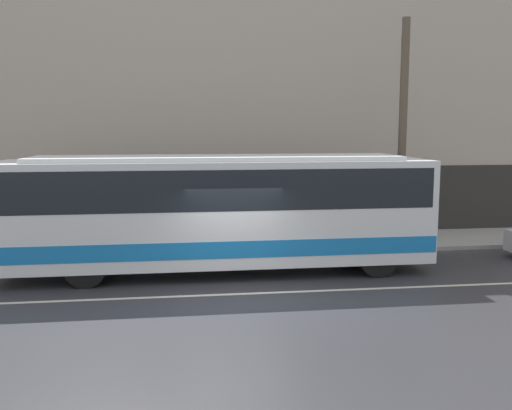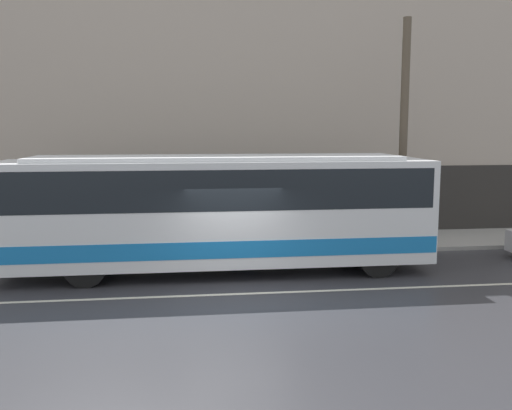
# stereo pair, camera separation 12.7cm
# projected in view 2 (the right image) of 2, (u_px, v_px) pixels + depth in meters

# --- Properties ---
(ground_plane) EXTENTS (60.00, 60.00, 0.00)m
(ground_plane) POSITION_uv_depth(u_px,v_px,m) (238.00, 294.00, 13.94)
(ground_plane) COLOR #333338
(sidewalk) EXTENTS (60.00, 3.12, 0.14)m
(sidewalk) POSITION_uv_depth(u_px,v_px,m) (222.00, 245.00, 19.40)
(sidewalk) COLOR #A09E99
(sidewalk) RESTS_ON ground_plane
(building_facade) EXTENTS (60.00, 0.35, 10.42)m
(building_facade) POSITION_uv_depth(u_px,v_px,m) (218.00, 100.00, 20.40)
(building_facade) COLOR #B7A899
(building_facade) RESTS_ON ground_plane
(lane_stripe) EXTENTS (54.00, 0.14, 0.01)m
(lane_stripe) POSITION_uv_depth(u_px,v_px,m) (238.00, 294.00, 13.94)
(lane_stripe) COLOR beige
(lane_stripe) RESTS_ON ground_plane
(transit_bus) EXTENTS (11.75, 2.49, 3.28)m
(transit_bus) POSITION_uv_depth(u_px,v_px,m) (219.00, 207.00, 15.81)
(transit_bus) COLOR white
(transit_bus) RESTS_ON ground_plane
(utility_pole_near) EXTENTS (0.27, 0.27, 7.37)m
(utility_pole_near) POSITION_uv_depth(u_px,v_px,m) (403.00, 134.00, 18.50)
(utility_pole_near) COLOR brown
(utility_pole_near) RESTS_ON sidewalk
(pedestrian_waiting) EXTENTS (0.36, 0.36, 1.51)m
(pedestrian_waiting) POSITION_uv_depth(u_px,v_px,m) (246.00, 227.00, 18.51)
(pedestrian_waiting) COLOR navy
(pedestrian_waiting) RESTS_ON sidewalk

